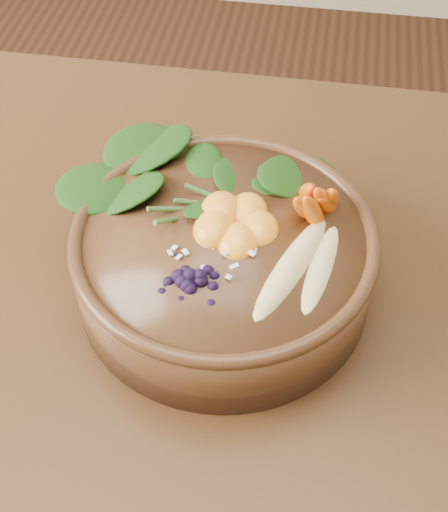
{
  "coord_description": "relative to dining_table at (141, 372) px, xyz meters",
  "views": [
    {
      "loc": [
        0.16,
        -0.41,
        1.34
      ],
      "look_at": [
        0.08,
        0.06,
        0.8
      ],
      "focal_mm": 50.0,
      "sensor_mm": 36.0,
      "label": 1
    }
  ],
  "objects": [
    {
      "name": "dining_table",
      "position": [
        0.0,
        0.0,
        0.0
      ],
      "size": [
        1.6,
        0.9,
        0.75
      ],
      "color": "#331C0C",
      "rests_on": "ground"
    },
    {
      "name": "stoneware_bowl",
      "position": [
        0.08,
        0.06,
        0.13
      ],
      "size": [
        0.39,
        0.39,
        0.08
      ],
      "primitive_type": "cylinder",
      "rotation": [
        0.0,
        0.0,
        -0.38
      ],
      "color": "#50321C",
      "rests_on": "dining_table"
    },
    {
      "name": "kale_heap",
      "position": [
        0.06,
        0.14,
        0.2
      ],
      "size": [
        0.25,
        0.24,
        0.05
      ],
      "primitive_type": null,
      "rotation": [
        0.0,
        0.0,
        -0.38
      ],
      "color": "#1B4410",
      "rests_on": "stoneware_bowl"
    },
    {
      "name": "carrot_cluster",
      "position": [
        0.16,
        0.11,
        0.22
      ],
      "size": [
        0.08,
        0.08,
        0.08
      ],
      "primitive_type": null,
      "rotation": [
        0.0,
        0.0,
        -0.38
      ],
      "color": "orange",
      "rests_on": "stoneware_bowl"
    },
    {
      "name": "banana_halves",
      "position": [
        0.17,
        0.03,
        0.19
      ],
      "size": [
        0.1,
        0.16,
        0.03
      ],
      "rotation": [
        0.0,
        0.0,
        -0.38
      ],
      "color": "#E0CC84",
      "rests_on": "stoneware_bowl"
    },
    {
      "name": "mandarin_cluster",
      "position": [
        0.09,
        0.08,
        0.19
      ],
      "size": [
        0.12,
        0.12,
        0.03
      ],
      "primitive_type": null,
      "rotation": [
        0.0,
        0.0,
        -0.38
      ],
      "color": "orange",
      "rests_on": "stoneware_bowl"
    },
    {
      "name": "blueberry_pile",
      "position": [
        0.06,
        0.0,
        0.19
      ],
      "size": [
        0.17,
        0.15,
        0.04
      ],
      "primitive_type": null,
      "rotation": [
        0.0,
        0.0,
        -0.38
      ],
      "color": "black",
      "rests_on": "stoneware_bowl"
    },
    {
      "name": "coconut_flakes",
      "position": [
        0.08,
        0.04,
        0.18
      ],
      "size": [
        0.12,
        0.1,
        0.01
      ],
      "primitive_type": null,
      "rotation": [
        0.0,
        0.0,
        -0.38
      ],
      "color": "white",
      "rests_on": "stoneware_bowl"
    }
  ]
}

